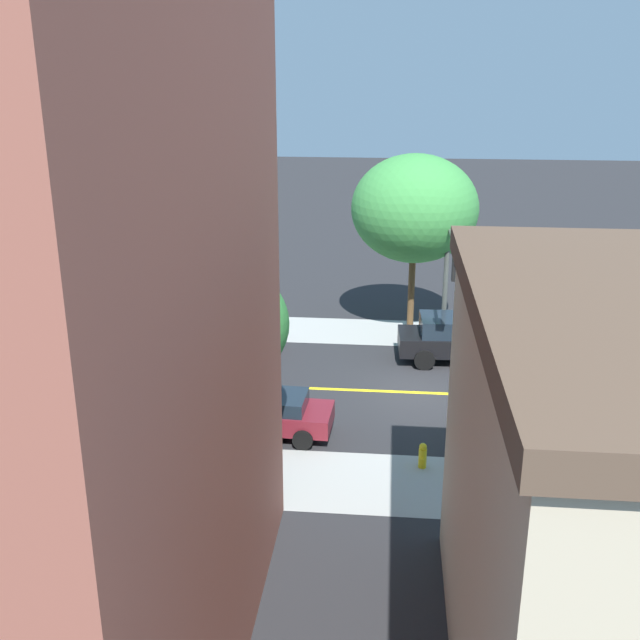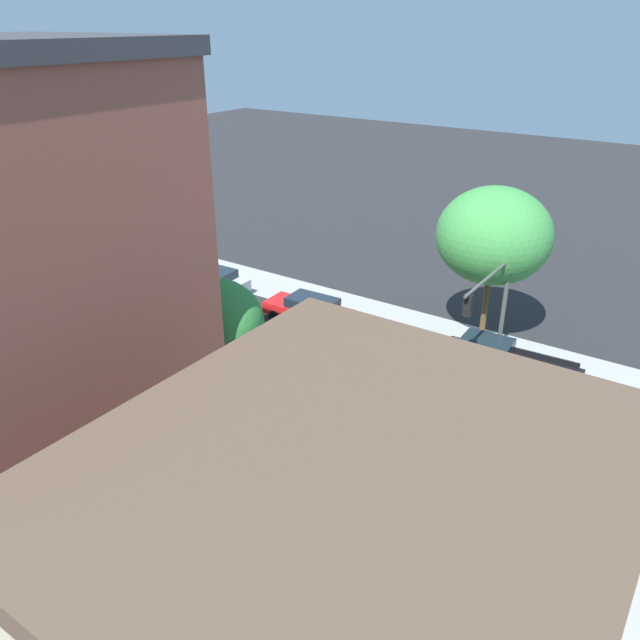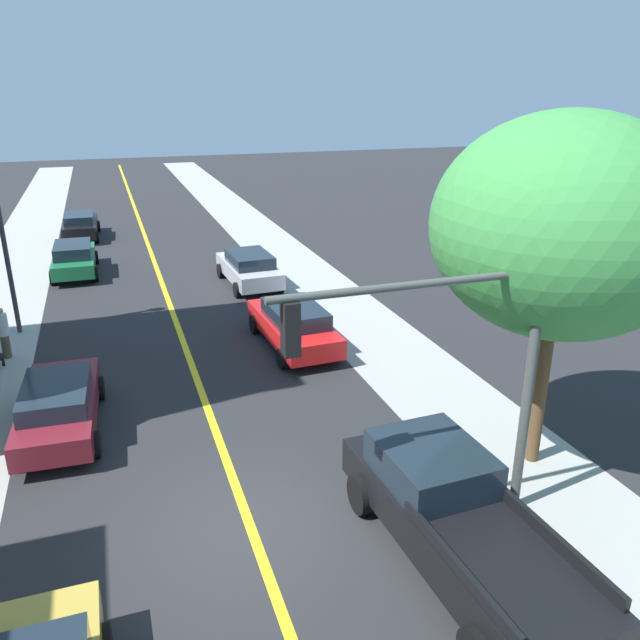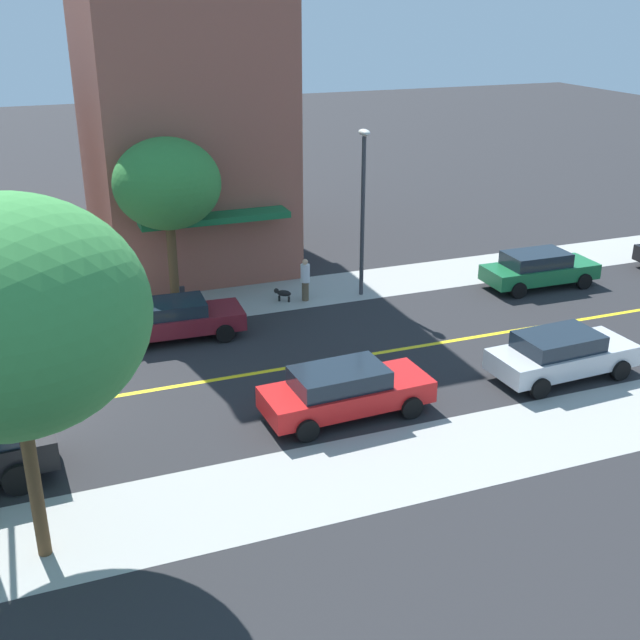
% 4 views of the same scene
% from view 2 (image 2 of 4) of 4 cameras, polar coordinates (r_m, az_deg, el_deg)
% --- Properties ---
extents(ground_plane, '(140.00, 140.00, 0.00)m').
position_cam_2_polar(ground_plane, '(27.17, 9.57, -7.25)').
color(ground_plane, '#262628').
extents(sidewalk_left, '(3.31, 126.00, 0.01)m').
position_cam_2_polar(sidewalk_left, '(22.62, 2.38, -14.55)').
color(sidewalk_left, '#9E9E99').
rests_on(sidewalk_left, ground).
extents(sidewalk_right, '(3.31, 126.00, 0.01)m').
position_cam_2_polar(sidewalk_right, '(32.32, 14.44, -2.08)').
color(sidewalk_right, '#9E9E99').
rests_on(sidewalk_right, ground).
extents(road_centerline_stripe, '(0.20, 126.00, 0.00)m').
position_cam_2_polar(road_centerline_stripe, '(27.17, 9.57, -7.25)').
color(road_centerline_stripe, yellow).
rests_on(road_centerline_stripe, ground).
extents(corner_shop_building, '(10.11, 8.92, 7.95)m').
position_cam_2_polar(corner_shop_building, '(13.62, 2.53, -25.48)').
color(corner_shop_building, beige).
rests_on(corner_shop_building, ground).
extents(street_tree_left_near, '(5.37, 5.37, 7.75)m').
position_cam_2_polar(street_tree_left_near, '(30.67, 15.47, 7.37)').
color(street_tree_left_near, brown).
rests_on(street_tree_left_near, ground).
extents(street_tree_right_corner, '(3.87, 3.87, 6.37)m').
position_cam_2_polar(street_tree_right_corner, '(22.89, -9.88, -0.38)').
color(street_tree_right_corner, brown).
rests_on(street_tree_right_corner, ground).
extents(fire_hydrant, '(0.44, 0.24, 0.78)m').
position_cam_2_polar(fire_hydrant, '(23.06, 3.73, -12.46)').
color(fire_hydrant, yellow).
rests_on(fire_hydrant, ground).
extents(parking_meter, '(0.12, 0.18, 1.26)m').
position_cam_2_polar(parking_meter, '(25.62, -7.19, -7.06)').
color(parking_meter, '#4C4C51').
rests_on(parking_meter, ground).
extents(traffic_light_mast, '(5.21, 0.32, 5.60)m').
position_cam_2_polar(traffic_light_mast, '(28.06, 15.43, 1.89)').
color(traffic_light_mast, '#474C47').
rests_on(traffic_light_mast, ground).
extents(street_lamp, '(0.70, 0.36, 6.43)m').
position_cam_2_polar(street_lamp, '(28.92, -18.32, 2.75)').
color(street_lamp, '#38383D').
rests_on(street_lamp, ground).
extents(red_sedan_right_curb, '(2.17, 4.85, 1.46)m').
position_cam_2_polar(red_sedan_right_curb, '(33.12, -0.95, 0.97)').
color(red_sedan_right_curb, red).
rests_on(red_sedan_right_curb, ground).
extents(maroon_sedan_left_curb, '(2.12, 4.65, 1.37)m').
position_cam_2_polar(maroon_sedan_left_curb, '(26.35, -3.83, -6.15)').
color(maroon_sedan_left_curb, maroon).
rests_on(maroon_sedan_left_curb, ground).
extents(silver_sedan_right_curb, '(2.20, 4.66, 1.46)m').
position_cam_2_polar(silver_sedan_right_curb, '(37.48, -9.81, 3.60)').
color(silver_sedan_right_curb, '#B7BABF').
rests_on(silver_sedan_right_curb, ground).
extents(green_sedan_left_curb, '(2.02, 4.66, 1.46)m').
position_cam_2_polar(green_sedan_left_curb, '(36.45, -22.43, 1.30)').
color(green_sedan_left_curb, '#196638').
rests_on(green_sedan_left_curb, ground).
extents(gold_sedan_left_curb, '(1.98, 4.20, 1.46)m').
position_cam_2_polar(gold_sedan_left_curb, '(22.88, 14.53, -12.52)').
color(gold_sedan_left_curb, '#B29338').
rests_on(gold_sedan_left_curb, ground).
extents(black_pickup_truck, '(2.45, 6.09, 1.83)m').
position_cam_2_polar(black_pickup_truck, '(28.80, 16.26, -3.85)').
color(black_pickup_truck, black).
rests_on(black_pickup_truck, ground).
extents(pedestrian_white_shirt, '(0.36, 0.36, 1.68)m').
position_cam_2_polar(pedestrian_white_shirt, '(28.51, -14.81, -4.05)').
color(pedestrian_white_shirt, brown).
rests_on(pedestrian_white_shirt, ground).
extents(pedestrian_red_shirt, '(0.37, 0.37, 1.76)m').
position_cam_2_polar(pedestrian_red_shirt, '(19.84, 12.43, -18.66)').
color(pedestrian_red_shirt, brown).
rests_on(pedestrian_red_shirt, ground).
extents(small_dog, '(0.53, 0.64, 0.51)m').
position_cam_2_polar(small_dog, '(28.09, -13.81, -5.68)').
color(small_dog, black).
rests_on(small_dog, ground).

